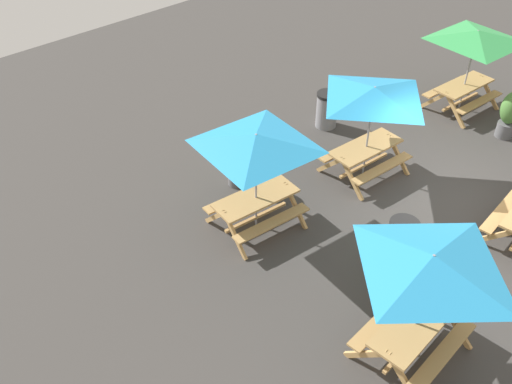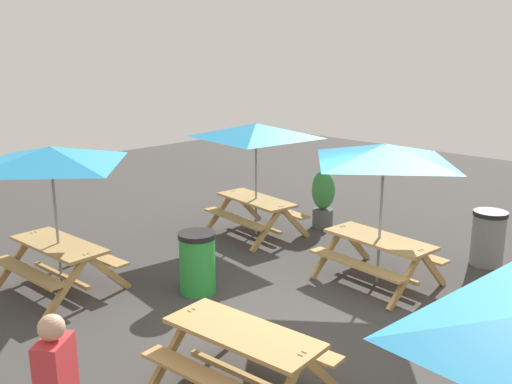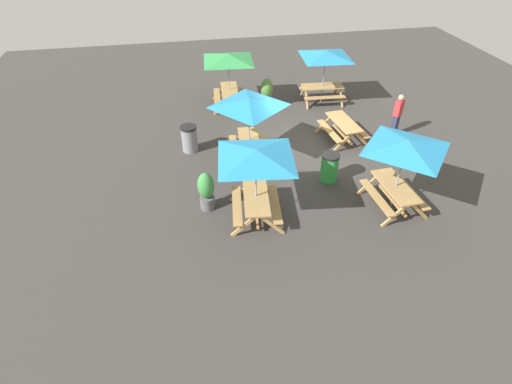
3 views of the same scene
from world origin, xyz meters
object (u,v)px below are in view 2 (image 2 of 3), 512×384
Objects in this scene: picnic_table_2 at (243,347)px; picnic_table_5 at (384,163)px; trash_bin_green at (197,263)px; potted_plant_0 at (323,197)px; trash_bin_gray at (488,238)px; picnic_table_4 at (51,167)px; picnic_table_1 at (256,139)px.

picnic_table_2 is 0.82× the size of picnic_table_5.
trash_bin_green is (2.45, -1.40, -0.07)m from picnic_table_2.
picnic_table_2 is 1.54× the size of potted_plant_0.
potted_plant_0 reaches higher than picnic_table_2.
potted_plant_0 is (3.43, 0.31, 0.16)m from trash_bin_gray.
trash_bin_gray is at bearing -130.66° from picnic_table_4.
picnic_table_4 is 2.66m from trash_bin_green.
potted_plant_0 is at bearing -103.52° from picnic_table_4.
picnic_table_1 is at bearing -97.64° from picnic_table_4.
potted_plant_0 is at bearing -80.41° from trash_bin_green.
trash_bin_gray is at bearing -122.24° from trash_bin_green.
picnic_table_4 is at bearing 92.67° from picnic_table_1.
trash_bin_green is (2.75, 4.35, 0.00)m from trash_bin_gray.
picnic_table_1 is at bearing 63.57° from potted_plant_0.
picnic_table_4 is 1.00× the size of picnic_table_5.
picnic_table_5 reaches higher than picnic_table_2.
picnic_table_5 is at bearing -127.79° from trash_bin_green.
trash_bin_gray is 0.78× the size of potted_plant_0.
picnic_table_2 is at bearing 87.05° from trash_bin_gray.
picnic_table_4 is 2.38× the size of trash_bin_gray.
potted_plant_0 is at bearing -29.72° from picnic_table_5.
potted_plant_0 is (3.13, -5.45, 0.09)m from picnic_table_2.
trash_bin_green is at bearing -35.44° from picnic_table_2.
picnic_table_2 is 1.96× the size of trash_bin_green.
picnic_table_1 is 3.18m from picnic_table_5.
trash_bin_gray is (-0.95, -2.03, -1.49)m from picnic_table_5.
picnic_table_5 is (-3.16, 0.37, 0.00)m from picnic_table_1.
picnic_table_1 reaches higher than picnic_table_2.
potted_plant_0 reaches higher than trash_bin_gray.
picnic_table_2 is 4.36m from picnic_table_4.
trash_bin_gray is (-4.10, -1.66, -1.49)m from picnic_table_1.
picnic_table_5 is 3.31m from potted_plant_0.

